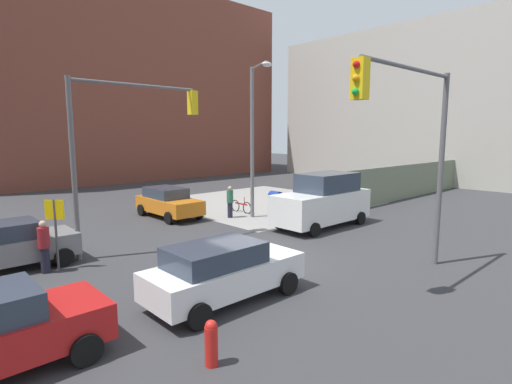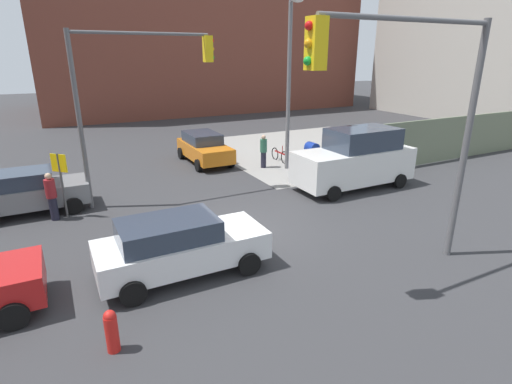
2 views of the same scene
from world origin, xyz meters
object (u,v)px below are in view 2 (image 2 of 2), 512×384
object	(u,v)px
van_white_delivery	(355,159)
pedestrian_waiting	(264,151)
hatchback_gray	(28,191)
pedestrian_crossing	(52,196)
bicycle_leaning_on_fence	(280,155)
smokestack	(332,39)
fire_hydrant	(112,330)
traffic_signal_se_corner	(418,100)
mailbox_blue	(312,155)
hatchback_orange	(204,147)
coupe_white	(179,245)
traffic_signal_nw_corner	(134,83)
street_lamp_corner	(290,75)

from	to	relation	value
van_white_delivery	pedestrian_waiting	bearing A→B (deg)	113.68
hatchback_gray	pedestrian_crossing	distance (m)	1.41
hatchback_gray	bicycle_leaning_on_fence	distance (m)	12.37
smokestack	fire_hydrant	xyz separation A→B (m)	(-31.23, -34.20, -6.89)
fire_hydrant	pedestrian_crossing	distance (m)	8.05
traffic_signal_se_corner	mailbox_blue	bearing A→B (deg)	68.28
hatchback_orange	coupe_white	size ratio (longest dim) A/B	0.96
bicycle_leaning_on_fence	mailbox_blue	bearing A→B (deg)	-74.72
pedestrian_waiting	bicycle_leaning_on_fence	bearing A→B (deg)	-92.31
coupe_white	traffic_signal_nw_corner	bearing A→B (deg)	85.91
van_white_delivery	bicycle_leaning_on_fence	world-z (taller)	van_white_delivery
pedestrian_crossing	pedestrian_waiting	size ratio (longest dim) A/B	1.01
coupe_white	pedestrian_crossing	world-z (taller)	pedestrian_crossing
pedestrian_crossing	bicycle_leaning_on_fence	size ratio (longest dim) A/B	1.00
mailbox_blue	hatchback_orange	distance (m)	5.88
traffic_signal_se_corner	hatchback_gray	world-z (taller)	traffic_signal_se_corner
fire_hydrant	pedestrian_crossing	size ratio (longest dim) A/B	0.54
fire_hydrant	hatchback_gray	bearing A→B (deg)	99.63
street_lamp_corner	mailbox_blue	size ratio (longest dim) A/B	5.59
hatchback_orange	bicycle_leaning_on_fence	bearing A→B (deg)	-24.53
bicycle_leaning_on_fence	smokestack	bearing A→B (deg)	47.86
coupe_white	fire_hydrant	bearing A→B (deg)	-132.57
street_lamp_corner	bicycle_leaning_on_fence	bearing A→B (deg)	72.06
smokestack	bicycle_leaning_on_fence	distance (m)	31.54
traffic_signal_se_corner	van_white_delivery	world-z (taller)	traffic_signal_se_corner
fire_hydrant	pedestrian_crossing	world-z (taller)	pedestrian_crossing
traffic_signal_nw_corner	traffic_signal_se_corner	world-z (taller)	same
traffic_signal_nw_corner	traffic_signal_se_corner	size ratio (longest dim) A/B	1.00
traffic_signal_nw_corner	traffic_signal_se_corner	bearing A→B (deg)	-61.68
traffic_signal_se_corner	mailbox_blue	world-z (taller)	traffic_signal_se_corner
coupe_white	van_white_delivery	bearing A→B (deg)	22.04
traffic_signal_se_corner	pedestrian_waiting	size ratio (longest dim) A/B	3.75
fire_hydrant	coupe_white	distance (m)	3.14
hatchback_orange	pedestrian_waiting	size ratio (longest dim) A/B	2.49
pedestrian_waiting	street_lamp_corner	bearing A→B (deg)	-169.64
fire_hydrant	pedestrian_crossing	xyz separation A→B (m)	(-0.80, 8.00, 0.43)
traffic_signal_se_corner	mailbox_blue	xyz separation A→B (m)	(3.78, 9.50, -3.87)
traffic_signal_nw_corner	mailbox_blue	bearing A→B (deg)	3.31
mailbox_blue	fire_hydrant	size ratio (longest dim) A/B	1.52
pedestrian_crossing	pedestrian_waiting	xyz separation A→B (m)	(10.00, 2.70, -0.01)
hatchback_gray	traffic_signal_nw_corner	bearing A→B (deg)	-6.67
pedestrian_waiting	traffic_signal_nw_corner	bearing A→B (deg)	78.01
pedestrian_crossing	traffic_signal_se_corner	bearing A→B (deg)	141.41
pedestrian_waiting	van_white_delivery	bearing A→B (deg)	174.91
coupe_white	pedestrian_crossing	xyz separation A→B (m)	(-2.91, 5.70, 0.07)
coupe_white	bicycle_leaning_on_fence	xyz separation A→B (m)	(8.49, 9.10, -0.50)
pedestrian_crossing	hatchback_gray	bearing A→B (deg)	-50.63
fire_hydrant	van_white_delivery	world-z (taller)	van_white_delivery
van_white_delivery	traffic_signal_se_corner	bearing A→B (deg)	-121.40
hatchback_gray	coupe_white	bearing A→B (deg)	-61.97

